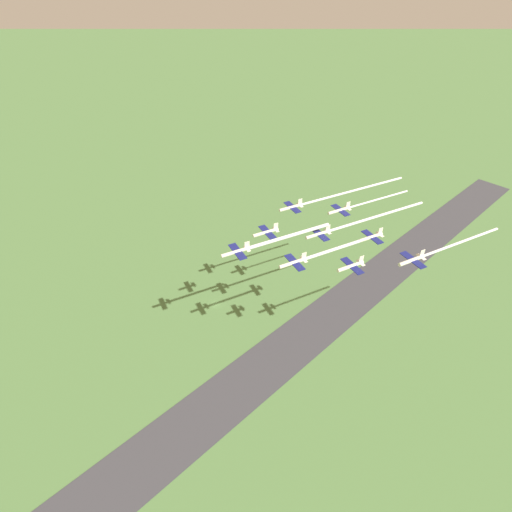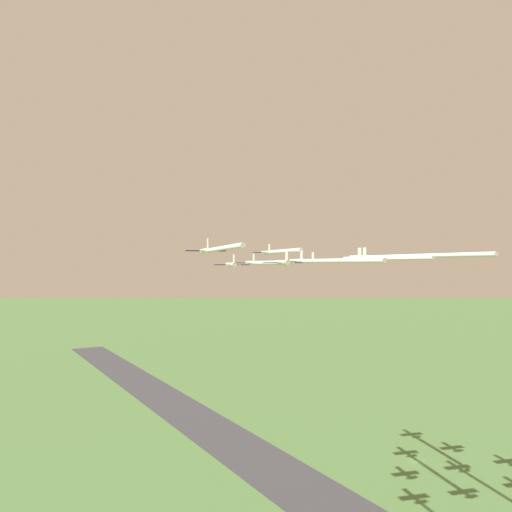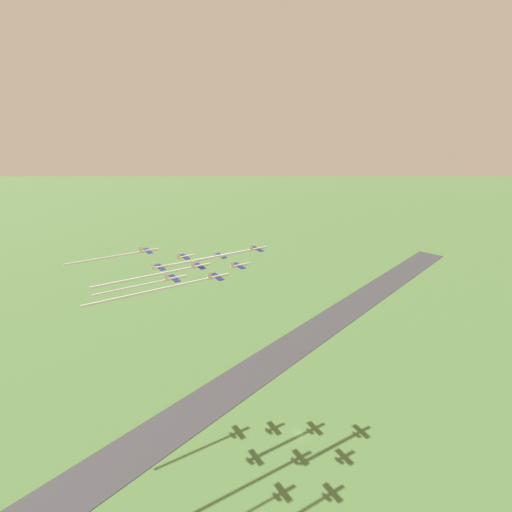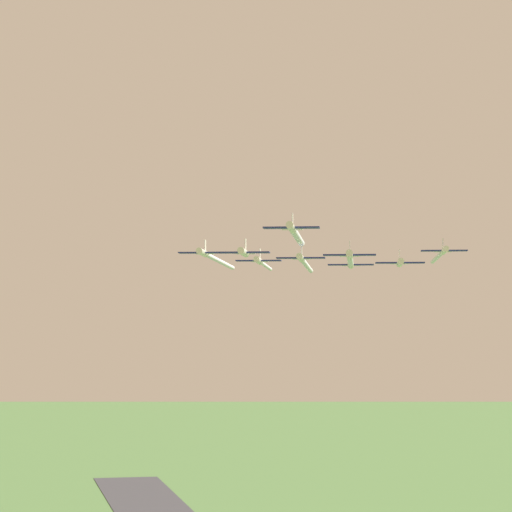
% 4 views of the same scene
% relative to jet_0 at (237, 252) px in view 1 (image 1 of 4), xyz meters
% --- Properties ---
extents(ground_plane, '(3000.00, 3000.00, 0.00)m').
position_rel_jet_0_xyz_m(ground_plane, '(53.66, 8.57, -75.18)').
color(ground_plane, '#4C723D').
extents(runway_strip, '(351.89, 473.99, 0.20)m').
position_rel_jet_0_xyz_m(runway_strip, '(-0.14, 0.39, -75.08)').
color(runway_strip, '#38383D').
rests_on(runway_strip, ground_plane).
extents(jet_0, '(9.99, 10.28, 3.47)m').
position_rel_jet_0_xyz_m(jet_0, '(0.00, 0.00, 0.00)').
color(jet_0, silver).
extents(jet_1, '(9.99, 10.28, 3.47)m').
position_rel_jet_0_xyz_m(jet_1, '(-3.74, -18.83, -3.66)').
color(jet_1, silver).
extents(jet_2, '(9.99, 10.28, 3.47)m').
position_rel_jet_0_xyz_m(jet_2, '(14.64, -12.41, -3.09)').
color(jet_2, silver).
extents(jet_3, '(9.99, 10.28, 3.47)m').
position_rel_jet_0_xyz_m(jet_3, '(-7.47, -37.65, -4.19)').
color(jet_3, silver).
extents(jet_4, '(9.99, 10.28, 3.47)m').
position_rel_jet_0_xyz_m(jet_4, '(10.91, -31.24, -3.15)').
color(jet_4, silver).
extents(jet_5, '(9.99, 10.28, 3.47)m').
position_rel_jet_0_xyz_m(jet_5, '(29.28, -24.82, -1.99)').
color(jet_5, silver).
extents(jet_6, '(9.99, 10.28, 3.47)m').
position_rel_jet_0_xyz_m(jet_6, '(-11.21, -56.48, -0.75)').
color(jet_6, silver).
extents(jet_7, '(9.99, 10.28, 3.47)m').
position_rel_jet_0_xyz_m(jet_7, '(7.17, -50.07, -3.61)').
color(jet_7, silver).
extents(jet_8, '(9.99, 10.28, 3.47)m').
position_rel_jet_0_xyz_m(jet_8, '(25.55, -43.65, -2.65)').
color(jet_8, silver).
extents(smoke_trail_0, '(11.73, 30.63, 1.25)m').
position_rel_jet_0_xyz_m(smoke_trail_0, '(6.84, -19.59, -0.05)').
color(smoke_trail_0, white).
extents(smoke_trail_1, '(10.50, 27.35, 1.15)m').
position_rel_jet_0_xyz_m(smoke_trail_1, '(2.54, -36.79, -3.71)').
color(smoke_trail_1, white).
extents(smoke_trail_4, '(16.15, 43.83, 1.02)m').
position_rel_jet_0_xyz_m(smoke_trail_4, '(20.06, -57.46, -3.20)').
color(smoke_trail_4, white).
extents(smoke_trail_5, '(18.27, 50.06, 0.95)m').
position_rel_jet_0_xyz_m(smoke_trail_5, '(39.53, -54.18, -2.05)').
color(smoke_trail_5, white).
extents(smoke_trail_6, '(12.79, 34.47, 0.91)m').
position_rel_jet_0_xyz_m(smoke_trail_6, '(-3.68, -78.05, -0.80)').
color(smoke_trail_6, white).
extents(smoke_trail_8, '(10.83, 29.18, 0.77)m').
position_rel_jet_0_xyz_m(smoke_trail_8, '(32.16, -62.59, -2.70)').
color(smoke_trail_8, white).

